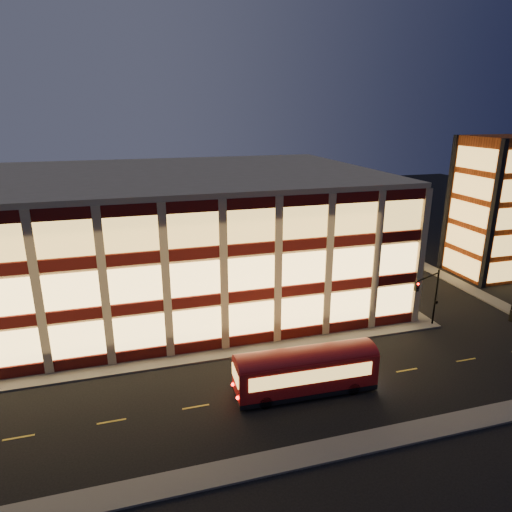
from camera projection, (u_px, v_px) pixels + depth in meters
name	position (u px, v px, depth m)	size (l,w,h in m)	color
ground	(208.00, 362.00, 39.90)	(200.00, 200.00, 0.00)	black
sidewalk_office_south	(172.00, 361.00, 40.00)	(54.00, 2.00, 0.15)	#514F4C
sidewalk_office_east	(353.00, 273.00, 61.52)	(2.00, 30.00, 0.15)	#514F4C
sidewalk_tower_west	(423.00, 266.00, 64.43)	(2.00, 30.00, 0.15)	#514F4C
sidewalk_near	(246.00, 468.00, 27.99)	(100.00, 2.00, 0.15)	#514F4C
office_building	(154.00, 236.00, 52.38)	(50.45, 30.45, 14.50)	tan
stair_tower	(495.00, 208.00, 58.67)	(8.60, 8.60, 18.00)	#8C3814
traffic_signal_far	(429.00, 291.00, 44.74)	(3.79, 1.87, 6.00)	black
trolley_bus	(306.00, 368.00, 35.10)	(11.10, 3.17, 3.73)	#8C0709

